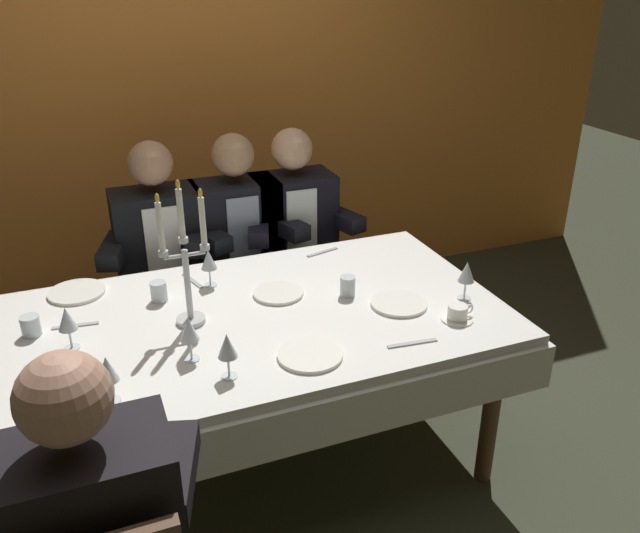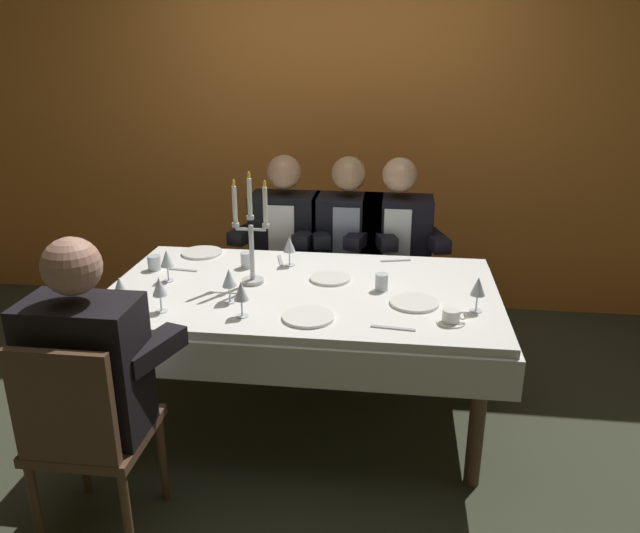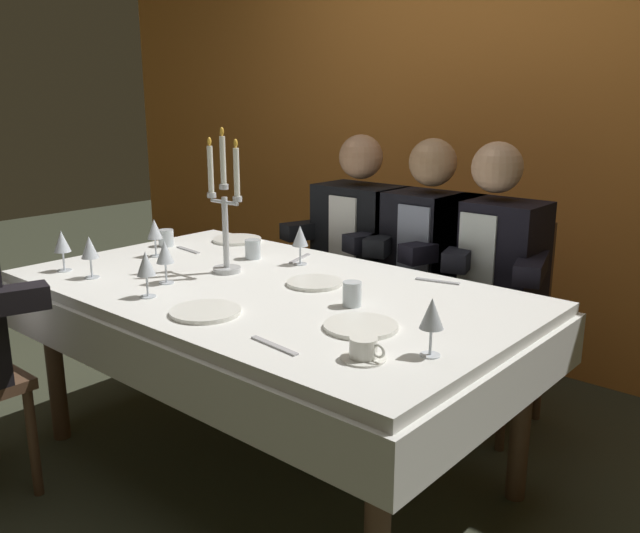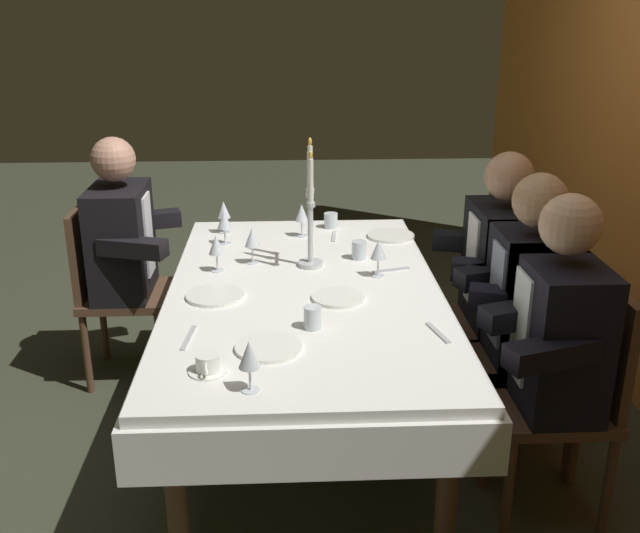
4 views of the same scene
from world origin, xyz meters
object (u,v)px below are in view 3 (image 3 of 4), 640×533
Objects in this scene: dining_table at (267,316)px; seated_diner_3 at (492,262)px; wine_glass_0 at (165,253)px; coffee_cup_0 at (364,350)px; dinner_plate_0 at (237,240)px; candelabra at (225,215)px; seated_diner_1 at (360,239)px; water_tumbler_0 at (352,294)px; wine_glass_1 at (146,265)px; water_tumbler_2 at (166,238)px; wine_glass_6 at (155,230)px; wine_glass_5 at (432,316)px; seated_diner_2 at (430,251)px; wine_glass_4 at (62,242)px; dinner_plate_3 at (361,326)px; water_tumbler_1 at (253,249)px; dinner_plate_2 at (205,312)px; wine_glass_3 at (300,237)px; dinner_plate_1 at (315,283)px; wine_glass_2 at (90,249)px.

dining_table is 1.56× the size of seated_diner_3.
coffee_cup_0 is (1.00, -0.10, -0.09)m from wine_glass_0.
dinner_plate_0 is 1.41× the size of wine_glass_0.
dinner_plate_0 is at bearing 133.74° from candelabra.
seated_diner_1 reaches higher than wine_glass_0.
water_tumbler_0 is (0.39, 0.02, 0.16)m from dining_table.
wine_glass_0 is 0.18m from wine_glass_1.
candelabra is at bearing -12.43° from water_tumbler_2.
wine_glass_6 is at bearing -142.38° from seated_diner_3.
seated_diner_2 is at bearing 121.85° from wine_glass_5.
wine_glass_6 is (-0.43, -0.03, -0.11)m from candelabra.
seated_diner_3 is at bearing 108.62° from wine_glass_5.
water_tumbler_2 is (-0.06, 0.54, -0.08)m from wine_glass_4.
seated_diner_3 reaches higher than wine_glass_6.
wine_glass_5 is 0.13× the size of seated_diner_1.
wine_glass_1 is (0.09, -0.15, 0.00)m from wine_glass_0.
water_tumbler_1 is at bearing 156.10° from dinner_plate_3.
water_tumbler_2 is at bearing 150.32° from dinner_plate_2.
wine_glass_1 is (-0.29, -0.02, 0.11)m from dinner_plate_2.
seated_diner_1 is at bearing 105.43° from dining_table.
seated_diner_2 is at bearing 80.34° from dining_table.
water_tumbler_0 is at bearing 32.93° from wine_glass_1.
dinner_plate_0 is at bearing 82.38° from wine_glass_4.
seated_diner_3 is (0.07, 0.87, -0.05)m from water_tumbler_0.
wine_glass_4 reaches higher than dinner_plate_3.
water_tumbler_1 is 0.64m from seated_diner_1.
water_tumbler_0 is at bearing 154.66° from wine_glass_5.
wine_glass_5 reaches higher than dining_table.
wine_glass_6 reaches higher than dinner_plate_2.
wine_glass_5 is (1.07, -0.22, -0.11)m from candelabra.
dinner_plate_0 and dinner_plate_3 have the same top height.
coffee_cup_0 is at bearing -5.81° from wine_glass_0.
water_tumbler_0 is (1.07, 0.01, -0.07)m from wine_glass_6.
wine_glass_4 is at bearing -125.72° from seated_diner_2.
seated_diner_3 is (0.30, 0.00, 0.00)m from seated_diner_2.
dining_table is 0.88m from wine_glass_4.
seated_diner_2 is at bearing 28.91° from dinner_plate_0.
dinner_plate_3 is 0.24m from coffee_cup_0.
wine_glass_5 is 1.67m from water_tumbler_2.
wine_glass_3 reaches higher than water_tumbler_2.
wine_glass_0 is 1.97× the size of water_tumbler_0.
dinner_plate_1 is 0.76m from seated_diner_2.
wine_glass_0 is 1.00× the size of wine_glass_3.
dinner_plate_2 is at bearing -19.05° from wine_glass_0.
wine_glass_2 is 1.41m from wine_glass_5.
wine_glass_5 is at bearing 1.84° from wine_glass_0.
water_tumbler_2 is at bearing 143.54° from wine_glass_0.
candelabra is at bearing 178.61° from water_tumbler_0.
candelabra is 0.30m from water_tumbler_1.
dinner_plate_1 is 1.27× the size of wine_glass_0.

